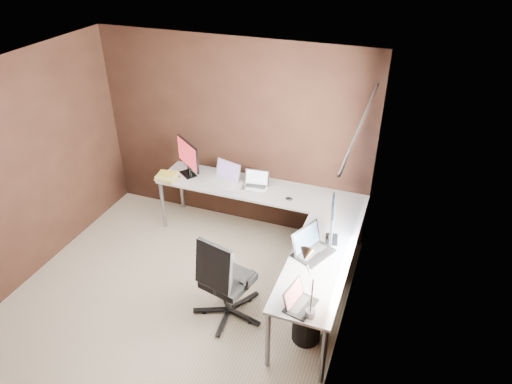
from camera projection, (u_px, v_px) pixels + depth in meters
room at (196, 210)px, 4.34m from camera, size 3.60×3.60×2.50m
desk at (276, 217)px, 5.28m from camera, size 2.65×2.25×0.73m
drawer_pedestal at (325, 248)px, 5.40m from camera, size 0.42×0.50×0.60m
monitor_left at (188, 156)px, 5.90m from camera, size 0.45×0.35×0.47m
monitor_right at (332, 221)px, 4.71m from camera, size 0.16×0.53×0.43m
laptop_white at (225, 177)px, 5.86m from camera, size 0.43×0.35×0.25m
laptop_silver at (256, 184)px, 5.74m from camera, size 0.34×0.26×0.21m
laptop_black_big at (311, 247)px, 4.64m from camera, size 0.43×0.49×0.27m
laptop_black_small at (298, 301)px, 4.01m from camera, size 0.28×0.34×0.20m
book_stack at (167, 177)px, 5.91m from camera, size 0.28×0.23×0.09m
mouse_left at (177, 177)px, 5.95m from camera, size 0.10×0.07×0.04m
mouse_corner at (289, 199)px, 5.49m from camera, size 0.09×0.06×0.04m
desk_lamp at (307, 274)px, 3.78m from camera, size 0.20×0.24×0.65m
office_chair at (226, 293)px, 4.75m from camera, size 0.58×0.60×1.04m
wastebasket at (306, 326)px, 4.56m from camera, size 0.30×0.30×0.33m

